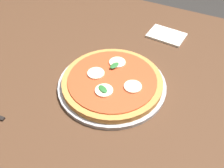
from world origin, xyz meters
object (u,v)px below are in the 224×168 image
(serving_tray, at_px, (112,85))
(pizza, at_px, (112,81))
(dining_table, at_px, (100,116))
(napkin, at_px, (166,35))

(serving_tray, height_order, pizza, pizza)
(serving_tray, xyz_separation_m, pizza, (-0.00, 0.00, 0.02))
(dining_table, xyz_separation_m, serving_tray, (-0.01, -0.06, 0.09))
(dining_table, distance_m, serving_tray, 0.11)
(dining_table, height_order, napkin, napkin)
(dining_table, xyz_separation_m, napkin, (-0.08, -0.38, 0.09))
(dining_table, distance_m, napkin, 0.40)
(napkin, bearing_deg, serving_tray, 78.36)
(dining_table, distance_m, pizza, 0.12)
(napkin, bearing_deg, pizza, 78.75)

